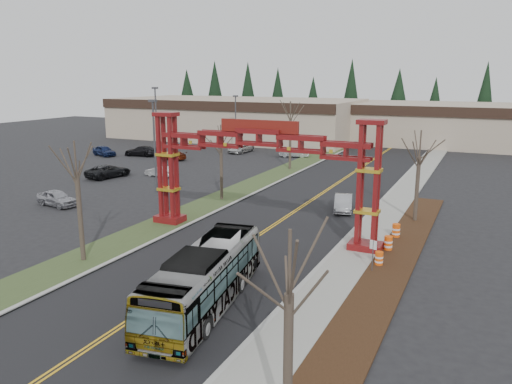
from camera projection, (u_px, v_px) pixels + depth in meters
The scene contains 35 objects.
ground at pixel (82, 352), 21.47m from camera, with size 200.00×200.00×0.00m, color black.
road at pixel (293, 213), 43.49m from camera, with size 12.00×110.00×0.02m, color black.
lane_line_left at pixel (292, 212), 43.53m from camera, with size 0.12×100.00×0.01m, color gold.
lane_line_right at pixel (294, 213), 43.43m from camera, with size 0.12×100.00×0.01m, color gold.
curb_right at pixel (363, 221), 40.90m from camera, with size 0.30×110.00×0.15m, color #A7A7A2.
sidewalk_right at pixel (381, 223), 40.30m from camera, with size 2.60×110.00×0.14m, color gray.
landscape_strip at pixel (371, 303), 26.01m from camera, with size 2.60×50.00×0.12m, color black.
grass_median at pixel (213, 203), 46.82m from camera, with size 4.00×110.00×0.08m, color #374824.
curb_left at pixel (231, 205), 46.04m from camera, with size 0.30×110.00×0.15m, color #A7A7A2.
gateway_arch at pixel (259, 156), 35.98m from camera, with size 18.20×1.60×8.90m.
retail_building_west at pixel (236, 118), 96.50m from camera, with size 46.00×22.30×7.50m.
retail_building_east at pixel (461, 124), 86.91m from camera, with size 38.00×20.30×7.00m.
conifer_treeline at pixel (414, 103), 100.92m from camera, with size 116.10×5.60×13.00m.
transit_bus at pixel (205, 278), 25.35m from camera, with size 2.65×11.33×3.16m, color #B0B3B8.
silver_sedan at pixel (343, 203), 44.03m from camera, with size 1.51×4.34×1.43m, color #A5A8AD.
parked_car_near_a at pixel (57, 198), 45.69m from camera, with size 1.74×4.34×1.48m, color #9E9EA6.
parked_car_near_b at pixel (160, 171), 59.26m from camera, with size 1.30×3.72×1.22m, color white.
parked_car_near_c at pixel (108, 171), 58.73m from camera, with size 2.51×5.45×1.52m, color black.
parked_car_mid_a at pixel (173, 155), 71.34m from camera, with size 1.77×4.34×1.26m, color maroon.
parked_car_mid_b at pixel (104, 151), 74.79m from camera, with size 1.81×4.50×1.53m, color #16224D.
parked_car_far_a at pixel (294, 152), 73.57m from camera, with size 1.51×4.34×1.43m, color #B5B9BE.
parked_car_far_b at pixel (241, 148), 78.06m from camera, with size 2.42×5.26×1.46m, color #B9B9B9.
parked_car_far_c at pixel (141, 151), 74.66m from camera, with size 2.13×5.24×1.52m, color black.
bare_tree_median_near at pixel (77, 174), 30.90m from camera, with size 3.06×3.06×7.77m.
bare_tree_median_mid at pixel (221, 146), 47.08m from camera, with size 2.92×2.92×7.21m.
bare_tree_median_far at pixel (291, 119), 62.56m from camera, with size 3.23×3.23×8.61m.
bare_tree_right_near at pixel (289, 295), 15.02m from camera, with size 3.10×3.10×7.23m.
bare_tree_right_far at pixel (419, 157), 39.73m from camera, with size 3.19×3.19×7.48m.
light_pole_near at pixel (154, 139), 50.14m from camera, with size 0.82×0.41×9.40m.
light_pole_mid at pixel (156, 116), 74.29m from camera, with size 0.88×0.44×10.13m.
light_pole_far at pixel (236, 119), 78.31m from camera, with size 0.76×0.38×8.80m.
street_sign at pixel (373, 250), 29.94m from camera, with size 0.45×0.18×2.02m.
barrel_south at pixel (379, 259), 31.12m from camera, with size 0.51×0.51×0.95m.
barrel_mid at pixel (388, 244), 33.82m from camera, with size 0.57×0.57×1.06m.
barrel_north at pixel (396, 231), 36.53m from camera, with size 0.59×0.59×1.09m.
Camera 1 is at (15.06, -14.30, 11.56)m, focal length 35.00 mm.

